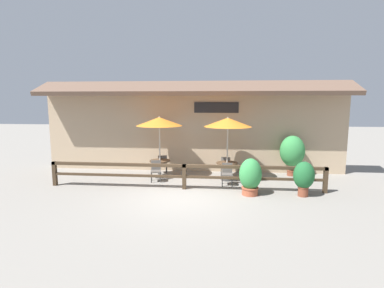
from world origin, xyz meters
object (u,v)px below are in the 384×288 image
at_px(patio_umbrella_middle, 228,122).
at_px(potted_plant_corner_fern, 292,152).
at_px(potted_plant_entrance_palm, 250,176).
at_px(chair_near_streetside, 156,170).
at_px(chair_near_wallside, 162,163).
at_px(dining_table_near, 160,164).
at_px(chair_middle_streetside, 227,173).
at_px(chair_middle_wallside, 226,165).
at_px(patio_umbrella_near, 159,122).
at_px(dining_table_middle, 227,166).
at_px(potted_plant_broad_leaf, 304,177).

relative_size(patio_umbrella_middle, potted_plant_corner_fern, 1.48).
bearing_deg(potted_plant_entrance_palm, potted_plant_corner_fern, 54.80).
distance_m(chair_near_streetside, chair_near_wallside, 1.33).
distance_m(dining_table_near, chair_middle_streetside, 3.03).
xyz_separation_m(dining_table_near, chair_middle_wallside, (2.87, 0.54, -0.12)).
distance_m(chair_near_streetside, patio_umbrella_middle, 3.54).
bearing_deg(patio_umbrella_middle, patio_umbrella_near, 176.26).
bearing_deg(potted_plant_entrance_palm, dining_table_middle, 111.94).
bearing_deg(chair_near_streetside, chair_near_wallside, 78.31).
bearing_deg(chair_middle_streetside, dining_table_middle, 90.05).
height_order(dining_table_middle, potted_plant_entrance_palm, potted_plant_entrance_palm).
relative_size(dining_table_middle, potted_plant_entrance_palm, 0.68).
height_order(patio_umbrella_near, chair_middle_wallside, patio_umbrella_near).
height_order(chair_near_wallside, potted_plant_corner_fern, potted_plant_corner_fern).
bearing_deg(chair_near_streetside, dining_table_near, 75.80).
height_order(patio_umbrella_middle, potted_plant_corner_fern, patio_umbrella_middle).
bearing_deg(patio_umbrella_near, chair_middle_wallside, 10.71).
height_order(chair_middle_wallside, potted_plant_entrance_palm, potted_plant_entrance_palm).
height_order(chair_near_streetside, dining_table_middle, chair_near_streetside).
height_order(patio_umbrella_near, chair_middle_streetside, patio_umbrella_near).
height_order(dining_table_near, chair_near_wallside, chair_near_wallside).
xyz_separation_m(chair_near_streetside, dining_table_middle, (2.92, 0.48, 0.12)).
relative_size(dining_table_middle, potted_plant_broad_leaf, 0.73).
relative_size(chair_middle_wallside, potted_plant_broad_leaf, 0.70).
bearing_deg(dining_table_middle, patio_umbrella_near, 176.26).
bearing_deg(potted_plant_corner_fern, chair_near_wallside, -178.18).
distance_m(chair_middle_wallside, potted_plant_corner_fern, 2.98).
xyz_separation_m(dining_table_near, potted_plant_broad_leaf, (5.51, -2.10, 0.10)).
xyz_separation_m(patio_umbrella_middle, potted_plant_corner_fern, (2.88, 1.04, -1.35)).
relative_size(dining_table_near, chair_middle_wallside, 1.04).
xyz_separation_m(dining_table_near, patio_umbrella_middle, (2.89, -0.19, 1.83)).
bearing_deg(patio_umbrella_middle, chair_near_wallside, 163.66).
xyz_separation_m(chair_middle_streetside, potted_plant_entrance_palm, (0.79, -1.20, 0.19)).
xyz_separation_m(dining_table_middle, chair_middle_wallside, (-0.03, 0.73, -0.12)).
relative_size(chair_middle_streetside, potted_plant_corner_fern, 0.48).
relative_size(chair_near_wallside, potted_plant_corner_fern, 0.48).
height_order(patio_umbrella_middle, chair_middle_streetside, patio_umbrella_middle).
bearing_deg(chair_near_wallside, chair_near_streetside, 75.07).
bearing_deg(chair_middle_wallside, chair_near_wallside, 7.86).
relative_size(potted_plant_broad_leaf, potted_plant_corner_fern, 0.69).
bearing_deg(potted_plant_entrance_palm, potted_plant_broad_leaf, 0.81).
height_order(patio_umbrella_middle, chair_middle_wallside, patio_umbrella_middle).
bearing_deg(chair_near_wallside, potted_plant_entrance_palm, 128.21).
bearing_deg(dining_table_near, chair_middle_wallside, 10.71).
bearing_deg(chair_middle_wallside, dining_table_middle, 102.40).
relative_size(patio_umbrella_middle, potted_plant_broad_leaf, 2.15).
height_order(dining_table_near, chair_middle_streetside, chair_middle_streetside).
height_order(potted_plant_entrance_palm, potted_plant_broad_leaf, potted_plant_entrance_palm).
height_order(dining_table_middle, chair_middle_streetside, chair_middle_streetside).
relative_size(chair_middle_wallside, potted_plant_corner_fern, 0.48).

